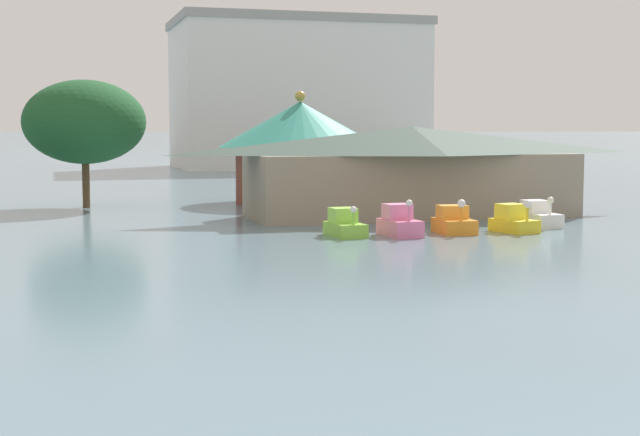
{
  "coord_description": "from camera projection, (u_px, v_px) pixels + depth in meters",
  "views": [
    {
      "loc": [
        -6.37,
        -9.83,
        5.06
      ],
      "look_at": [
        2.23,
        19.99,
        2.01
      ],
      "focal_mm": 52.18,
      "sensor_mm": 36.0,
      "label": 1
    }
  ],
  "objects": [
    {
      "name": "boathouse",
      "position": [
        412.0,
        170.0,
        52.35
      ],
      "size": [
        19.72,
        6.95,
        5.09
      ],
      "color": "gray",
      "rests_on": "ground"
    },
    {
      "name": "pedal_boat_orange",
      "position": [
        454.0,
        222.0,
        44.38
      ],
      "size": [
        1.71,
        2.34,
        1.69
      ],
      "rotation": [
        0.0,
        0.0,
        -1.63
      ],
      "color": "orange",
      "rests_on": "ground"
    },
    {
      "name": "background_building_block",
      "position": [
        296.0,
        94.0,
        116.93
      ],
      "size": [
        30.38,
        18.34,
        18.38
      ],
      "color": "silver",
      "rests_on": "ground"
    },
    {
      "name": "pedal_boat_white",
      "position": [
        538.0,
        216.0,
        47.3
      ],
      "size": [
        1.55,
        2.62,
        1.6
      ],
      "rotation": [
        0.0,
        0.0,
        -1.5
      ],
      "color": "white",
      "rests_on": "ground"
    },
    {
      "name": "green_roof_pavilion",
      "position": [
        300.0,
        146.0,
        61.81
      ],
      "size": [
        10.93,
        10.93,
        7.44
      ],
      "color": "brown",
      "rests_on": "ground"
    },
    {
      "name": "pedal_boat_lime",
      "position": [
        345.0,
        225.0,
        43.16
      ],
      "size": [
        1.51,
        2.5,
        1.48
      ],
      "rotation": [
        0.0,
        0.0,
        -1.49
      ],
      "color": "#8CCC3F",
      "rests_on": "ground"
    },
    {
      "name": "shoreline_tree_mid",
      "position": [
        85.0,
        122.0,
        58.05
      ],
      "size": [
        7.62,
        7.62,
        8.0
      ],
      "color": "brown",
      "rests_on": "ground"
    },
    {
      "name": "pedal_boat_pink",
      "position": [
        399.0,
        223.0,
        43.19
      ],
      "size": [
        1.59,
        2.42,
        1.78
      ],
      "rotation": [
        0.0,
        0.0,
        -1.47
      ],
      "color": "pink",
      "rests_on": "ground"
    },
    {
      "name": "pedal_boat_yellow",
      "position": [
        513.0,
        221.0,
        44.86
      ],
      "size": [
        1.89,
        2.51,
        1.64
      ],
      "rotation": [
        0.0,
        0.0,
        -1.33
      ],
      "color": "yellow",
      "rests_on": "ground"
    }
  ]
}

